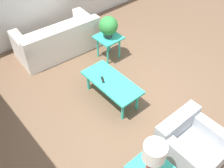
{
  "coord_description": "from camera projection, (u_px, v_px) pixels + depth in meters",
  "views": [
    {
      "loc": [
        -2.29,
        2.58,
        3.62
      ],
      "look_at": [
        0.14,
        0.48,
        0.55
      ],
      "focal_mm": 42.0,
      "sensor_mm": 36.0,
      "label": 1
    }
  ],
  "objects": [
    {
      "name": "armchair",
      "position": [
        189.0,
        146.0,
        3.87
      ],
      "size": [
        0.85,
        0.81,
        0.71
      ],
      "rotation": [
        0.0,
        0.0,
        -1.58
      ],
      "color": "#A8ADB2",
      "rests_on": "ground_plane"
    },
    {
      "name": "ground_plane",
      "position": [
        136.0,
        97.0,
        4.98
      ],
      "size": [
        14.0,
        14.0,
        0.0
      ],
      "primitive_type": "plane",
      "color": "brown"
    },
    {
      "name": "potted_plant",
      "position": [
        108.0,
        26.0,
        5.34
      ],
      "size": [
        0.39,
        0.39,
        0.46
      ],
      "color": "#333338",
      "rests_on": "side_table_plant"
    },
    {
      "name": "table_lamp",
      "position": [
        154.0,
        154.0,
        3.12
      ],
      "size": [
        0.29,
        0.29,
        0.51
      ],
      "color": "red",
      "rests_on": "side_table_lamp"
    },
    {
      "name": "coffee_table",
      "position": [
        112.0,
        83.0,
        4.69
      ],
      "size": [
        1.16,
        0.53,
        0.44
      ],
      "color": "#2DB79E",
      "rests_on": "ground_plane"
    },
    {
      "name": "side_table_plant",
      "position": [
        109.0,
        40.0,
        5.58
      ],
      "size": [
        0.5,
        0.5,
        0.53
      ],
      "color": "#2DB79E",
      "rests_on": "ground_plane"
    },
    {
      "name": "remote_control",
      "position": [
        103.0,
        80.0,
        4.68
      ],
      "size": [
        0.16,
        0.11,
        0.02
      ],
      "color": "black",
      "rests_on": "coffee_table"
    },
    {
      "name": "sofa",
      "position": [
        58.0,
        41.0,
        5.82
      ],
      "size": [
        0.99,
        1.83,
        0.75
      ],
      "rotation": [
        0.0,
        0.0,
        1.5
      ],
      "color": "silver",
      "rests_on": "ground_plane"
    }
  ]
}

